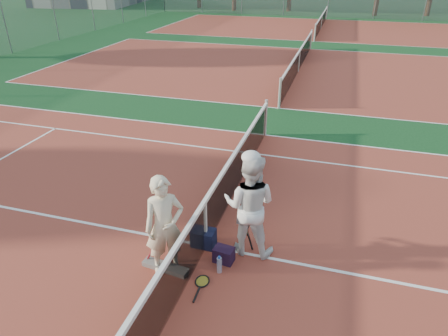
% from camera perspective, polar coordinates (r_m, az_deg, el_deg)
% --- Properties ---
extents(ground, '(130.00, 130.00, 0.00)m').
position_cam_1_polar(ground, '(7.54, -2.57, -11.08)').
color(ground, '#103B19').
rests_on(ground, ground).
extents(court_main, '(23.77, 10.97, 0.01)m').
position_cam_1_polar(court_main, '(7.54, -2.57, -11.07)').
color(court_main, maroon).
rests_on(court_main, ground).
extents(court_far_a, '(23.77, 10.97, 0.01)m').
position_cam_1_polar(court_far_a, '(19.71, 10.56, 13.42)').
color(court_far_a, maroon).
rests_on(court_far_a, ground).
extents(court_far_b, '(23.77, 10.97, 0.01)m').
position_cam_1_polar(court_far_b, '(32.93, 13.65, 18.77)').
color(court_far_b, maroon).
rests_on(court_far_b, ground).
extents(net_main, '(0.10, 10.98, 1.02)m').
position_cam_1_polar(net_main, '(7.23, -2.66, -7.93)').
color(net_main, black).
rests_on(net_main, ground).
extents(net_far_a, '(0.10, 10.98, 1.02)m').
position_cam_1_polar(net_far_a, '(19.59, 10.69, 14.86)').
color(net_far_a, black).
rests_on(net_far_a, ground).
extents(net_far_b, '(0.10, 10.98, 1.02)m').
position_cam_1_polar(net_far_b, '(32.86, 13.76, 19.64)').
color(net_far_b, black).
rests_on(net_far_b, ground).
extents(player_a, '(0.78, 0.72, 1.78)m').
position_cam_1_polar(player_a, '(6.58, -8.48, -8.21)').
color(player_a, beige).
rests_on(player_a, ground).
extents(player_b, '(0.93, 0.73, 1.92)m').
position_cam_1_polar(player_b, '(6.91, 3.67, -5.31)').
color(player_b, white).
rests_on(player_b, ground).
extents(racket_red, '(0.42, 0.40, 0.54)m').
position_cam_1_polar(racket_red, '(7.15, -9.46, -11.25)').
color(racket_red, maroon).
rests_on(racket_red, ground).
extents(racket_black_held, '(0.25, 0.31, 0.59)m').
position_cam_1_polar(racket_black_held, '(7.28, 3.21, -9.77)').
color(racket_black_held, black).
rests_on(racket_black_held, ground).
extents(racket_spare, '(0.29, 0.61, 0.03)m').
position_cam_1_polar(racket_spare, '(6.84, -3.12, -15.85)').
color(racket_spare, black).
rests_on(racket_spare, ground).
extents(sports_bag_navy, '(0.43, 0.30, 0.34)m').
position_cam_1_polar(sports_bag_navy, '(7.46, -2.95, -9.93)').
color(sports_bag_navy, black).
rests_on(sports_bag_navy, ground).
extents(sports_bag_purple, '(0.37, 0.27, 0.28)m').
position_cam_1_polar(sports_bag_purple, '(7.13, -0.03, -12.29)').
color(sports_bag_purple, black).
rests_on(sports_bag_purple, ground).
extents(net_cover_canvas, '(0.85, 0.29, 0.09)m').
position_cam_1_polar(net_cover_canvas, '(7.10, -8.37, -13.85)').
color(net_cover_canvas, '#66615C').
rests_on(net_cover_canvas, ground).
extents(water_bottle, '(0.09, 0.09, 0.30)m').
position_cam_1_polar(water_bottle, '(6.91, -0.67, -13.71)').
color(water_bottle, '#C9E0FF').
rests_on(water_bottle, ground).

